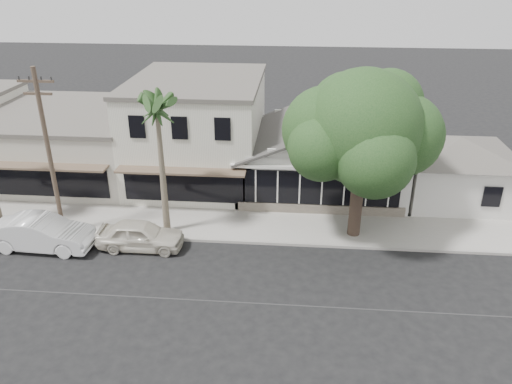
# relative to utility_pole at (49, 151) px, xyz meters

# --- Properties ---
(ground) EXTENTS (140.00, 140.00, 0.00)m
(ground) POSITION_rel_utility_pole_xyz_m (9.00, -5.20, -4.79)
(ground) COLOR black
(ground) RESTS_ON ground
(sidewalk_north) EXTENTS (90.00, 3.50, 0.15)m
(sidewalk_north) POSITION_rel_utility_pole_xyz_m (1.00, 1.55, -4.71)
(sidewalk_north) COLOR #9E9991
(sidewalk_north) RESTS_ON ground
(corner_shop) EXTENTS (10.40, 8.60, 5.10)m
(corner_shop) POSITION_rel_utility_pole_xyz_m (14.00, 7.27, -2.17)
(corner_shop) COLOR silver
(corner_shop) RESTS_ON ground
(side_cottage) EXTENTS (6.00, 6.00, 3.00)m
(side_cottage) POSITION_rel_utility_pole_xyz_m (22.20, 6.30, -3.29)
(side_cottage) COLOR silver
(side_cottage) RESTS_ON ground
(row_building_near) EXTENTS (8.00, 10.00, 6.50)m
(row_building_near) POSITION_rel_utility_pole_xyz_m (6.00, 8.30, -1.54)
(row_building_near) COLOR silver
(row_building_near) RESTS_ON ground
(row_building_midnear) EXTENTS (10.00, 10.00, 4.20)m
(row_building_midnear) POSITION_rel_utility_pole_xyz_m (-3.00, 8.30, -2.69)
(row_building_midnear) COLOR #B8B5A5
(row_building_midnear) RESTS_ON ground
(utility_pole) EXTENTS (1.80, 0.24, 9.00)m
(utility_pole) POSITION_rel_utility_pole_xyz_m (0.00, 0.00, 0.00)
(utility_pole) COLOR brown
(utility_pole) RESTS_ON ground
(car_0) EXTENTS (4.42, 1.79, 1.51)m
(car_0) POSITION_rel_utility_pole_xyz_m (4.68, -1.12, -4.04)
(car_0) COLOR beige
(car_0) RESTS_ON ground
(car_1) EXTENTS (5.35, 2.05, 1.74)m
(car_1) POSITION_rel_utility_pole_xyz_m (-0.32, -1.57, -3.92)
(car_1) COLOR white
(car_1) RESTS_ON ground
(shade_tree) EXTENTS (8.12, 7.34, 9.00)m
(shade_tree) POSITION_rel_utility_pole_xyz_m (15.63, 1.31, 1.14)
(shade_tree) COLOR #433429
(shade_tree) RESTS_ON ground
(palm_east) EXTENTS (3.46, 3.46, 8.23)m
(palm_east) POSITION_rel_utility_pole_xyz_m (5.62, 0.53, 2.25)
(palm_east) COLOR #726651
(palm_east) RESTS_ON ground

